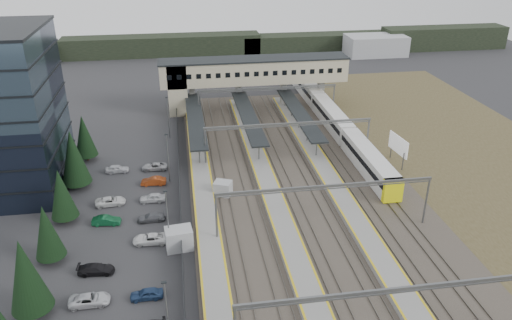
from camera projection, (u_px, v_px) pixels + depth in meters
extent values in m
plane|color=#2B2B2D|center=(226.00, 209.00, 71.44)|extent=(220.00, 220.00, 0.00)
cylinder|color=black|center=(34.00, 309.00, 52.04)|extent=(0.44, 0.44, 1.20)
cone|color=black|center=(26.00, 275.00, 50.10)|extent=(4.26, 4.26, 8.20)
cylinder|color=black|center=(52.00, 258.00, 60.07)|extent=(0.44, 0.44, 1.20)
cone|color=black|center=(47.00, 231.00, 58.43)|extent=(3.54, 3.54, 6.80)
cylinder|color=black|center=(66.00, 218.00, 68.10)|extent=(0.44, 0.44, 1.20)
cone|color=black|center=(61.00, 193.00, 66.42)|extent=(3.64, 3.64, 7.00)
cylinder|color=black|center=(78.00, 184.00, 77.02)|extent=(0.44, 0.44, 1.20)
cone|color=black|center=(73.00, 157.00, 75.02)|extent=(4.42, 4.42, 8.50)
cylinder|color=black|center=(88.00, 157.00, 85.94)|extent=(0.44, 0.44, 1.20)
cone|color=black|center=(84.00, 136.00, 84.22)|extent=(3.74, 3.74, 7.20)
imported|color=silver|center=(90.00, 300.00, 53.34)|extent=(4.38, 2.08, 1.21)
imported|color=black|center=(96.00, 269.00, 58.07)|extent=(4.30, 1.97, 1.22)
imported|color=#0F4D29|center=(106.00, 221.00, 67.52)|extent=(3.92, 1.70, 1.25)
imported|color=white|center=(110.00, 201.00, 72.26)|extent=(4.47, 2.38, 1.20)
imported|color=silver|center=(117.00, 169.00, 81.69)|extent=(3.78, 1.56, 1.28)
imported|color=navy|center=(147.00, 294.00, 54.18)|extent=(3.60, 1.49, 1.22)
imported|color=white|center=(150.00, 239.00, 63.64)|extent=(4.54, 2.35, 1.22)
imported|color=#5A5C61|center=(151.00, 217.00, 68.39)|extent=(3.93, 1.74, 1.12)
imported|color=silver|center=(152.00, 198.00, 73.08)|extent=(3.84, 1.64, 1.29)
imported|color=#A03D16|center=(154.00, 181.00, 77.81)|extent=(3.97, 1.68, 1.28)
imported|color=#A9A9AD|center=(154.00, 167.00, 82.56)|extent=(4.30, 2.18, 1.16)
cylinder|color=slate|center=(167.00, 317.00, 46.30)|extent=(0.16, 0.16, 8.00)
cube|color=black|center=(164.00, 282.00, 44.58)|extent=(0.50, 0.25, 0.15)
cylinder|color=slate|center=(168.00, 220.00, 61.46)|extent=(0.16, 0.16, 8.00)
cube|color=black|center=(165.00, 191.00, 59.74)|extent=(0.50, 0.25, 0.15)
cylinder|color=slate|center=(168.00, 158.00, 77.52)|extent=(0.16, 0.16, 8.00)
cube|color=black|center=(166.00, 134.00, 75.80)|extent=(0.50, 0.25, 0.15)
cylinder|color=slate|center=(168.00, 118.00, 93.57)|extent=(0.16, 0.16, 8.00)
cube|color=black|center=(167.00, 97.00, 91.86)|extent=(0.50, 0.25, 0.15)
cube|color=#26282B|center=(180.00, 190.00, 74.56)|extent=(0.08, 90.00, 2.00)
cube|color=#A6A8AB|center=(179.00, 239.00, 62.30)|extent=(3.58, 2.80, 2.78)
cube|color=#A6A8AB|center=(223.00, 189.00, 74.53)|extent=(3.11, 2.89, 2.29)
cube|color=#3D342D|center=(300.00, 186.00, 77.54)|extent=(34.00, 90.00, 0.20)
cube|color=#59544C|center=(218.00, 191.00, 75.68)|extent=(0.08, 90.00, 0.14)
cube|color=#59544C|center=(228.00, 190.00, 75.88)|extent=(0.08, 90.00, 0.14)
cube|color=#59544C|center=(244.00, 189.00, 76.24)|extent=(0.08, 90.00, 0.14)
cube|color=#59544C|center=(254.00, 188.00, 76.44)|extent=(0.08, 90.00, 0.14)
cube|color=#59544C|center=(283.00, 186.00, 77.08)|extent=(0.08, 90.00, 0.14)
cube|color=#59544C|center=(292.00, 185.00, 77.28)|extent=(0.08, 90.00, 0.14)
cube|color=#59544C|center=(308.00, 184.00, 77.64)|extent=(0.08, 90.00, 0.14)
cube|color=#59544C|center=(317.00, 184.00, 77.84)|extent=(0.08, 90.00, 0.14)
cube|color=#59544C|center=(345.00, 181.00, 78.48)|extent=(0.08, 90.00, 0.14)
cube|color=#59544C|center=(354.00, 181.00, 78.68)|extent=(0.08, 90.00, 0.14)
cube|color=#59544C|center=(369.00, 180.00, 79.04)|extent=(0.08, 90.00, 0.14)
cube|color=#59544C|center=(378.00, 179.00, 79.24)|extent=(0.08, 90.00, 0.14)
cube|color=gray|center=(203.00, 191.00, 75.28)|extent=(3.20, 82.00, 0.90)
cube|color=gold|center=(193.00, 189.00, 74.88)|extent=(0.25, 82.00, 0.02)
cube|color=gold|center=(213.00, 188.00, 75.29)|extent=(0.25, 82.00, 0.02)
cube|color=gray|center=(268.00, 186.00, 76.69)|extent=(3.20, 82.00, 0.90)
cube|color=gold|center=(259.00, 184.00, 76.28)|extent=(0.25, 82.00, 0.02)
cube|color=gold|center=(278.00, 183.00, 76.69)|extent=(0.25, 82.00, 0.02)
cube|color=gray|center=(331.00, 182.00, 78.09)|extent=(3.20, 82.00, 0.90)
cube|color=gold|center=(322.00, 180.00, 77.69)|extent=(0.25, 82.00, 0.02)
cube|color=gold|center=(340.00, 178.00, 78.09)|extent=(0.25, 82.00, 0.02)
cube|color=black|center=(195.00, 118.00, 93.38)|extent=(3.00, 30.00, 0.25)
cube|color=slate|center=(195.00, 119.00, 93.45)|extent=(3.10, 30.00, 0.12)
cylinder|color=slate|center=(199.00, 155.00, 82.47)|extent=(0.20, 0.20, 3.10)
cylinder|color=slate|center=(197.00, 140.00, 88.27)|extent=(0.20, 0.20, 3.10)
cylinder|color=slate|center=(196.00, 126.00, 94.07)|extent=(0.20, 0.20, 3.10)
cylinder|color=slate|center=(194.00, 114.00, 99.87)|extent=(0.20, 0.20, 3.10)
cylinder|color=slate|center=(193.00, 104.00, 105.67)|extent=(0.20, 0.20, 3.10)
cube|color=black|center=(248.00, 115.00, 94.79)|extent=(3.00, 30.00, 0.25)
cube|color=slate|center=(248.00, 116.00, 94.85)|extent=(3.10, 30.00, 0.12)
cylinder|color=slate|center=(259.00, 151.00, 83.88)|extent=(0.20, 0.20, 3.10)
cylinder|color=slate|center=(253.00, 136.00, 89.67)|extent=(0.20, 0.20, 3.10)
cylinder|color=slate|center=(248.00, 123.00, 95.47)|extent=(0.20, 0.20, 3.10)
cylinder|color=slate|center=(244.00, 112.00, 101.27)|extent=(0.20, 0.20, 3.10)
cylinder|color=slate|center=(240.00, 102.00, 107.07)|extent=(0.20, 0.20, 3.10)
cube|color=black|center=(299.00, 113.00, 96.19)|extent=(3.00, 30.00, 0.25)
cube|color=slate|center=(299.00, 113.00, 96.25)|extent=(3.10, 30.00, 0.12)
cylinder|color=slate|center=(317.00, 147.00, 85.28)|extent=(0.20, 0.20, 3.10)
cylinder|color=slate|center=(307.00, 133.00, 91.08)|extent=(0.20, 0.20, 3.10)
cylinder|color=slate|center=(299.00, 120.00, 96.88)|extent=(0.20, 0.20, 3.10)
cylinder|color=slate|center=(292.00, 109.00, 102.67)|extent=(0.20, 0.20, 3.10)
cylinder|color=slate|center=(285.00, 99.00, 108.47)|extent=(0.20, 0.20, 3.10)
cube|color=beige|center=(254.00, 71.00, 106.72)|extent=(40.00, 6.00, 5.00)
cube|color=black|center=(254.00, 59.00, 105.63)|extent=(40.40, 6.40, 0.30)
cube|color=beige|center=(177.00, 88.00, 105.70)|extent=(4.00, 6.00, 11.00)
cube|color=black|center=(169.00, 78.00, 101.46)|extent=(1.00, 0.06, 1.00)
cube|color=black|center=(179.00, 77.00, 101.74)|extent=(1.00, 0.06, 1.00)
cube|color=black|center=(189.00, 77.00, 102.02)|extent=(1.00, 0.06, 1.00)
cube|color=black|center=(199.00, 76.00, 102.30)|extent=(1.00, 0.06, 1.00)
cube|color=black|center=(208.00, 76.00, 102.58)|extent=(1.00, 0.06, 1.00)
cube|color=black|center=(218.00, 76.00, 102.87)|extent=(1.00, 0.06, 1.00)
cube|color=black|center=(228.00, 75.00, 103.15)|extent=(1.00, 0.06, 1.00)
cube|color=black|center=(237.00, 75.00, 103.43)|extent=(1.00, 0.06, 1.00)
cube|color=black|center=(247.00, 74.00, 103.71)|extent=(1.00, 0.06, 1.00)
cube|color=black|center=(256.00, 74.00, 103.99)|extent=(1.00, 0.06, 1.00)
cube|color=black|center=(266.00, 74.00, 104.27)|extent=(1.00, 0.06, 1.00)
cube|color=black|center=(275.00, 73.00, 104.55)|extent=(1.00, 0.06, 1.00)
cube|color=black|center=(285.00, 73.00, 104.83)|extent=(1.00, 0.06, 1.00)
cube|color=black|center=(294.00, 72.00, 105.11)|extent=(1.00, 0.06, 1.00)
cube|color=black|center=(303.00, 72.00, 105.39)|extent=(1.00, 0.06, 1.00)
cube|color=black|center=(312.00, 72.00, 105.67)|extent=(1.00, 0.06, 1.00)
cube|color=black|center=(321.00, 71.00, 105.95)|extent=(1.00, 0.06, 1.00)
cube|color=black|center=(330.00, 71.00, 106.23)|extent=(1.00, 0.06, 1.00)
cube|color=black|center=(339.00, 70.00, 106.51)|extent=(1.00, 0.06, 1.00)
cube|color=gray|center=(185.00, 99.00, 106.98)|extent=(1.20, 1.60, 6.00)
cube|color=gray|center=(192.00, 98.00, 107.19)|extent=(1.20, 1.60, 6.00)
cube|color=gray|center=(238.00, 96.00, 108.60)|extent=(1.20, 1.60, 6.00)
cube|color=gray|center=(283.00, 94.00, 110.00)|extent=(1.20, 1.60, 6.00)
cube|color=gray|center=(321.00, 92.00, 111.19)|extent=(1.20, 1.60, 6.00)
cube|color=slate|center=(388.00, 290.00, 45.13)|extent=(28.40, 0.25, 0.35)
cube|color=slate|center=(387.00, 294.00, 45.31)|extent=(28.40, 0.12, 0.12)
cylinder|color=slate|center=(216.00, 219.00, 62.52)|extent=(0.28, 0.28, 7.00)
cylinder|color=slate|center=(426.00, 201.00, 66.44)|extent=(0.28, 0.28, 7.00)
cube|color=slate|center=(326.00, 186.00, 62.98)|extent=(28.40, 0.25, 0.35)
cube|color=slate|center=(326.00, 189.00, 63.15)|extent=(28.40, 0.12, 0.12)
cylinder|color=slate|center=(205.00, 148.00, 82.14)|extent=(0.28, 0.28, 7.00)
cylinder|color=slate|center=(367.00, 138.00, 86.07)|extent=(0.28, 0.28, 7.00)
cube|color=slate|center=(289.00, 124.00, 82.60)|extent=(28.40, 0.25, 0.35)
cube|color=slate|center=(289.00, 126.00, 82.77)|extent=(28.40, 0.12, 0.12)
cylinder|color=slate|center=(199.00, 108.00, 99.98)|extent=(0.28, 0.28, 7.00)
cylinder|color=slate|center=(333.00, 101.00, 103.91)|extent=(0.28, 0.28, 7.00)
cube|color=slate|center=(268.00, 88.00, 100.44)|extent=(28.40, 0.25, 0.35)
cube|color=slate|center=(268.00, 90.00, 100.61)|extent=(28.40, 0.12, 0.12)
cube|color=silver|center=(369.00, 161.00, 80.80)|extent=(2.87, 19.88, 3.69)
cube|color=black|center=(369.00, 159.00, 80.62)|extent=(2.93, 19.28, 0.92)
cube|color=slate|center=(368.00, 170.00, 81.48)|extent=(2.46, 18.48, 0.51)
cube|color=silver|center=(332.00, 117.00, 99.07)|extent=(2.87, 19.88, 3.69)
cube|color=black|center=(332.00, 115.00, 98.89)|extent=(2.93, 19.28, 0.92)
cube|color=slate|center=(331.00, 125.00, 99.75)|extent=(2.46, 18.48, 0.51)
cube|color=silver|center=(307.00, 87.00, 117.33)|extent=(2.87, 19.88, 3.69)
cube|color=black|center=(307.00, 85.00, 117.16)|extent=(2.93, 19.28, 0.92)
cube|color=slate|center=(306.00, 94.00, 118.02)|extent=(2.46, 18.48, 0.51)
cube|color=#F0EE0E|center=(393.00, 190.00, 72.02)|extent=(2.89, 0.90, 3.69)
cylinder|color=slate|center=(403.00, 162.00, 82.01)|extent=(0.20, 0.20, 3.16)
cylinder|color=slate|center=(391.00, 149.00, 86.39)|extent=(0.20, 0.20, 3.16)
cube|color=silver|center=(398.00, 145.00, 83.36)|extent=(0.79, 5.90, 2.96)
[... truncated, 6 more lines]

